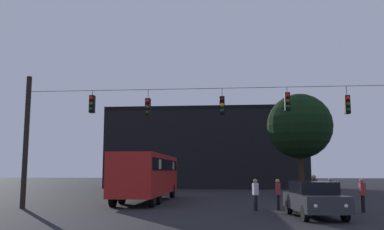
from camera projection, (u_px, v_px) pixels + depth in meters
The scene contains 11 objects.
ground_plane at pixel (220, 199), 28.64m from camera, with size 168.00×168.00×0.00m, color black.
overhead_signal_span at pixel (216, 128), 21.40m from camera, with size 20.94×0.44×7.18m.
city_bus at pixel (148, 173), 26.87m from camera, with size 2.59×11.01×3.00m.
car_near_right at pixel (314, 199), 17.64m from camera, with size 2.16×4.45×1.52m.
pedestrian_crossing_left at pixel (314, 189), 22.17m from camera, with size 0.33×0.41×1.76m.
pedestrian_crossing_center at pixel (331, 192), 20.45m from camera, with size 0.33×0.41×1.63m.
pedestrian_crossing_right at pixel (363, 193), 19.77m from camera, with size 0.25×0.37×1.63m.
pedestrian_near_bus at pixel (278, 193), 20.82m from camera, with size 0.30×0.40×1.56m.
pedestrian_trailing at pixel (255, 193), 20.60m from camera, with size 0.31×0.40×1.57m.
corner_building at pixel (206, 149), 49.27m from camera, with size 22.96×8.17×9.25m.
tree_left_silhouette at pixel (300, 126), 32.75m from camera, with size 5.18×5.18×8.12m.
Camera 1 is at (0.70, -4.73, 1.99)m, focal length 38.31 mm.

